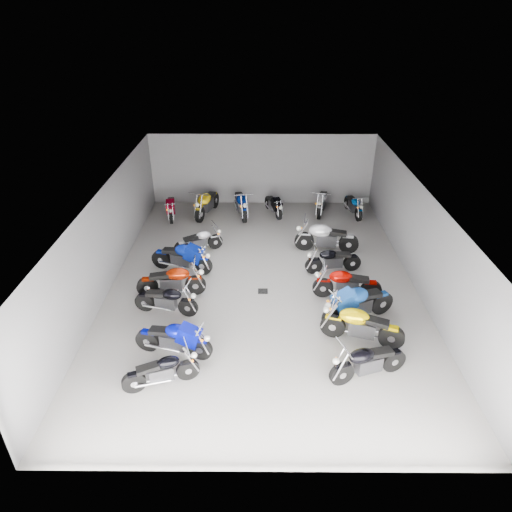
% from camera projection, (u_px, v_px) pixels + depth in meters
% --- Properties ---
extents(ground, '(14.00, 14.00, 0.00)m').
position_uv_depth(ground, '(263.00, 283.00, 15.22)').
color(ground, gray).
rests_on(ground, ground).
extents(wall_back, '(10.00, 0.10, 3.20)m').
position_uv_depth(wall_back, '(262.00, 170.00, 20.56)').
color(wall_back, slate).
rests_on(wall_back, ground).
extents(wall_left, '(0.10, 14.00, 3.20)m').
position_uv_depth(wall_left, '(106.00, 240.00, 14.47)').
color(wall_left, slate).
rests_on(wall_left, ground).
extents(wall_right, '(0.10, 14.00, 3.20)m').
position_uv_depth(wall_right, '(421.00, 241.00, 14.42)').
color(wall_right, slate).
rests_on(wall_right, ground).
extents(ceiling, '(10.00, 14.00, 0.04)m').
position_uv_depth(ceiling, '(264.00, 192.00, 13.65)').
color(ceiling, black).
rests_on(ceiling, wall_back).
extents(drain_grate, '(0.32, 0.32, 0.01)m').
position_uv_depth(drain_grate, '(263.00, 291.00, 14.78)').
color(drain_grate, black).
rests_on(drain_grate, ground).
extents(motorcycle_left_a, '(1.82, 0.75, 0.83)m').
position_uv_depth(motorcycle_left_a, '(162.00, 371.00, 10.97)').
color(motorcycle_left_a, black).
rests_on(motorcycle_left_a, ground).
extents(motorcycle_left_b, '(2.11, 0.64, 0.94)m').
position_uv_depth(motorcycle_left_b, '(174.00, 339.00, 11.90)').
color(motorcycle_left_b, black).
rests_on(motorcycle_left_b, ground).
extents(motorcycle_left_c, '(1.96, 0.55, 0.87)m').
position_uv_depth(motorcycle_left_c, '(167.00, 300.00, 13.53)').
color(motorcycle_left_c, black).
rests_on(motorcycle_left_c, ground).
extents(motorcycle_left_d, '(2.18, 0.47, 0.96)m').
position_uv_depth(motorcycle_left_d, '(172.00, 281.00, 14.36)').
color(motorcycle_left_d, black).
rests_on(motorcycle_left_d, ground).
extents(motorcycle_left_e, '(2.19, 0.75, 0.98)m').
position_uv_depth(motorcycle_left_e, '(182.00, 257.00, 15.65)').
color(motorcycle_left_e, black).
rests_on(motorcycle_left_e, ground).
extents(motorcycle_left_f, '(1.76, 0.88, 0.82)m').
position_uv_depth(motorcycle_left_f, '(199.00, 241.00, 16.93)').
color(motorcycle_left_f, black).
rests_on(motorcycle_left_f, ground).
extents(motorcycle_right_a, '(2.02, 0.82, 0.92)m').
position_uv_depth(motorcycle_right_a, '(368.00, 362.00, 11.17)').
color(motorcycle_right_a, black).
rests_on(motorcycle_right_a, ground).
extents(motorcycle_right_b, '(2.22, 0.83, 1.00)m').
position_uv_depth(motorcycle_right_b, '(361.00, 325.00, 12.34)').
color(motorcycle_right_b, black).
rests_on(motorcycle_right_b, ground).
extents(motorcycle_right_c, '(2.24, 1.12, 1.05)m').
position_uv_depth(motorcycle_right_c, '(358.00, 304.00, 13.18)').
color(motorcycle_right_c, black).
rests_on(motorcycle_right_c, ground).
extents(motorcycle_right_d, '(2.16, 0.47, 0.95)m').
position_uv_depth(motorcycle_right_d, '(346.00, 284.00, 14.22)').
color(motorcycle_right_d, black).
rests_on(motorcycle_right_d, ground).
extents(motorcycle_right_e, '(1.97, 0.49, 0.87)m').
position_uv_depth(motorcycle_right_e, '(333.00, 260.00, 15.63)').
color(motorcycle_right_e, black).
rests_on(motorcycle_right_e, ground).
extents(motorcycle_right_f, '(2.38, 0.55, 1.05)m').
position_uv_depth(motorcycle_right_f, '(326.00, 237.00, 16.91)').
color(motorcycle_right_f, black).
rests_on(motorcycle_right_f, ground).
extents(motorcycle_back_a, '(0.48, 1.96, 0.87)m').
position_uv_depth(motorcycle_back_a, '(171.00, 207.00, 19.67)').
color(motorcycle_back_a, black).
rests_on(motorcycle_back_a, ground).
extents(motorcycle_back_b, '(0.84, 2.29, 1.04)m').
position_uv_depth(motorcycle_back_b, '(207.00, 203.00, 19.82)').
color(motorcycle_back_b, black).
rests_on(motorcycle_back_b, ground).
extents(motorcycle_back_c, '(0.65, 2.28, 1.01)m').
position_uv_depth(motorcycle_back_c, '(241.00, 203.00, 19.83)').
color(motorcycle_back_c, black).
rests_on(motorcycle_back_c, ground).
extents(motorcycle_back_d, '(0.73, 1.78, 0.81)m').
position_uv_depth(motorcycle_back_d, '(274.00, 205.00, 19.97)').
color(motorcycle_back_d, black).
rests_on(motorcycle_back_d, ground).
extents(motorcycle_back_e, '(0.68, 2.13, 0.95)m').
position_uv_depth(motorcycle_back_e, '(322.00, 202.00, 20.08)').
color(motorcycle_back_e, black).
rests_on(motorcycle_back_e, ground).
extents(motorcycle_back_f, '(0.51, 1.92, 0.85)m').
position_uv_depth(motorcycle_back_f, '(354.00, 205.00, 19.88)').
color(motorcycle_back_f, black).
rests_on(motorcycle_back_f, ground).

